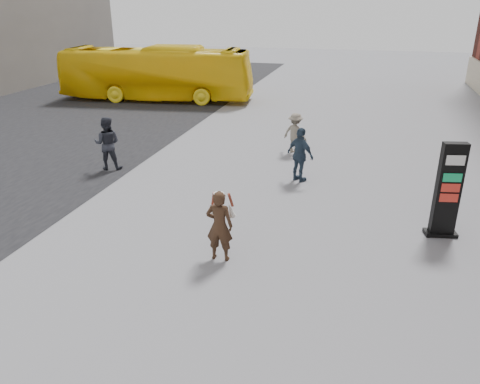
% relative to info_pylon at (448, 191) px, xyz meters
% --- Properties ---
extents(ground, '(100.00, 100.00, 0.00)m').
position_rel_info_pylon_xyz_m(ground, '(-4.71, -2.28, -1.19)').
color(ground, '#9E9EA3').
extents(info_pylon, '(0.82, 0.52, 2.39)m').
position_rel_info_pylon_xyz_m(info_pylon, '(0.00, 0.00, 0.00)').
color(info_pylon, black).
rests_on(info_pylon, ground).
extents(woman, '(0.63, 0.58, 1.66)m').
position_rel_info_pylon_xyz_m(woman, '(-4.98, -2.54, -0.34)').
color(woman, '#382416').
rests_on(woman, ground).
extents(bus, '(11.23, 3.82, 3.07)m').
position_rel_info_pylon_xyz_m(bus, '(-13.96, 14.00, 0.34)').
color(bus, yellow).
rests_on(bus, road).
extents(pedestrian_a, '(1.04, 0.91, 1.82)m').
position_rel_info_pylon_xyz_m(pedestrian_a, '(-10.52, 2.32, -0.28)').
color(pedestrian_a, '#292B34').
rests_on(pedestrian_a, ground).
extents(pedestrian_b, '(1.13, 0.92, 1.53)m').
position_rel_info_pylon_xyz_m(pedestrian_b, '(-4.60, 5.87, -0.43)').
color(pedestrian_b, gray).
rests_on(pedestrian_b, ground).
extents(pedestrian_c, '(1.10, 0.92, 1.76)m').
position_rel_info_pylon_xyz_m(pedestrian_c, '(-3.97, 2.85, -0.31)').
color(pedestrian_c, '#2D3F52').
rests_on(pedestrian_c, ground).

